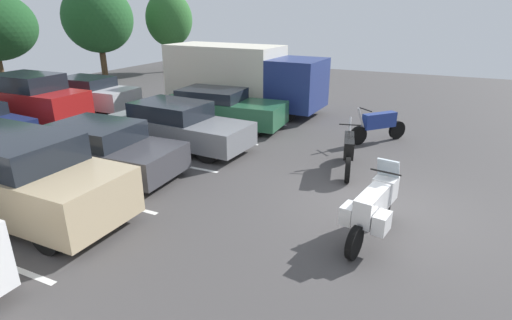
% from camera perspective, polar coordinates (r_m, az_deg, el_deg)
% --- Properties ---
extents(ground, '(44.00, 44.00, 0.10)m').
position_cam_1_polar(ground, '(9.72, 17.56, -6.66)').
color(ground, '#423F3F').
extents(motorcycle_touring, '(2.26, 0.94, 1.44)m').
position_cam_1_polar(motorcycle_touring, '(8.15, 16.49, -6.32)').
color(motorcycle_touring, black).
rests_on(motorcycle_touring, ground).
extents(motorcycle_second, '(1.80, 1.60, 1.28)m').
position_cam_1_polar(motorcycle_second, '(14.20, 17.12, 4.87)').
color(motorcycle_second, black).
rests_on(motorcycle_second, ground).
extents(motorcycle_third, '(2.31, 0.77, 1.33)m').
position_cam_1_polar(motorcycle_third, '(11.39, 13.07, 1.31)').
color(motorcycle_third, black).
rests_on(motorcycle_third, ground).
extents(parking_stripes, '(13.49, 4.92, 0.01)m').
position_cam_1_polar(parking_stripes, '(11.64, -19.41, -1.98)').
color(parking_stripes, silver).
rests_on(parking_stripes, ground).
extents(car_tan, '(1.95, 4.83, 1.81)m').
position_cam_1_polar(car_tan, '(9.92, -30.63, -2.06)').
color(car_tan, tan).
rests_on(car_tan, ground).
extents(car_charcoal, '(2.04, 4.35, 1.42)m').
position_cam_1_polar(car_charcoal, '(11.59, -21.11, 1.38)').
color(car_charcoal, '#38383D').
rests_on(car_charcoal, ground).
extents(car_grey, '(2.10, 4.98, 1.47)m').
position_cam_1_polar(car_grey, '(13.30, -11.20, 4.88)').
color(car_grey, slate).
rests_on(car_grey, ground).
extents(car_green, '(2.09, 4.99, 1.43)m').
position_cam_1_polar(car_green, '(15.51, -5.24, 7.39)').
color(car_green, '#235638').
rests_on(car_green, ground).
extents(car_far_red, '(1.90, 4.25, 1.94)m').
position_cam_1_polar(car_far_red, '(18.09, -29.18, 7.53)').
color(car_far_red, maroon).
rests_on(car_far_red, ground).
extents(car_far_silver, '(1.99, 4.41, 1.44)m').
position_cam_1_polar(car_far_silver, '(19.72, -22.75, 8.74)').
color(car_far_silver, '#B7B7BC').
rests_on(car_far_silver, ground).
extents(box_truck, '(2.73, 7.19, 2.80)m').
position_cam_1_polar(box_truck, '(18.09, -2.07, 11.91)').
color(box_truck, navy).
rests_on(box_truck, ground).
extents(tree_far_right, '(3.25, 3.25, 5.52)m').
position_cam_1_polar(tree_far_right, '(30.49, -12.32, 19.06)').
color(tree_far_right, '#4C3823').
rests_on(tree_far_right, ground).
extents(tree_right, '(4.31, 4.31, 5.86)m').
position_cam_1_polar(tree_right, '(28.37, -21.67, 18.30)').
color(tree_right, '#4C3823').
rests_on(tree_right, ground).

